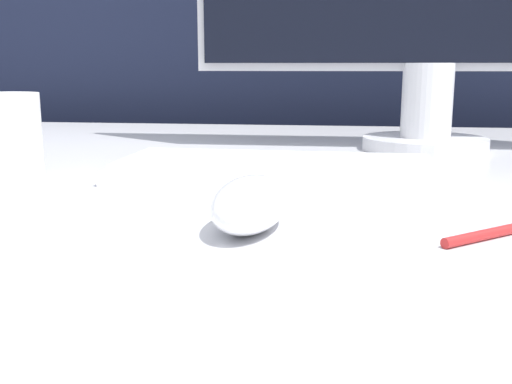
% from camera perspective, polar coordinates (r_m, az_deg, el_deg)
% --- Properties ---
extents(partition_panel, '(5.00, 0.03, 1.43)m').
position_cam_1_polar(partition_panel, '(1.45, 5.97, 4.98)').
color(partition_panel, black).
rests_on(partition_panel, ground_plane).
extents(computer_mouse_near, '(0.07, 0.12, 0.04)m').
position_cam_1_polar(computer_mouse_near, '(0.47, -0.55, -1.11)').
color(computer_mouse_near, white).
rests_on(computer_mouse_near, desk).
extents(keyboard, '(0.37, 0.16, 0.02)m').
position_cam_1_polar(keyboard, '(0.68, 1.90, 2.16)').
color(keyboard, silver).
rests_on(keyboard, desk).
extents(mug, '(0.08, 0.08, 0.10)m').
position_cam_1_polar(mug, '(0.74, -22.88, 4.93)').
color(mug, white).
rests_on(mug, desk).
extents(pen, '(0.12, 0.10, 0.01)m').
position_cam_1_polar(pen, '(0.50, 23.16, -3.25)').
color(pen, red).
rests_on(pen, desk).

